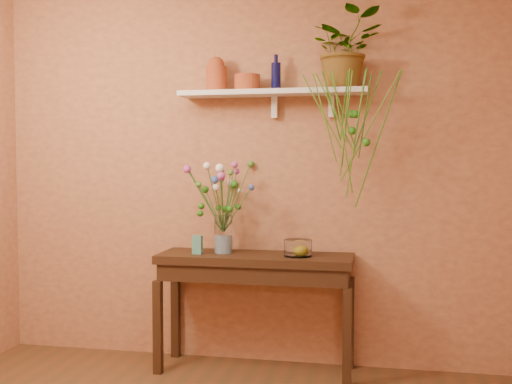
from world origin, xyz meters
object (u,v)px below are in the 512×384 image
at_px(spider_plant, 345,50).
at_px(glass_vase, 223,237).
at_px(blue_bottle, 276,76).
at_px(bouquet, 221,185).
at_px(terracotta_jug, 216,75).
at_px(sideboard, 255,271).
at_px(glass_bowl, 298,249).

distance_m(spider_plant, glass_vase, 1.52).
distance_m(blue_bottle, spider_plant, 0.50).
relative_size(spider_plant, bouquet, 0.87).
relative_size(blue_bottle, spider_plant, 0.48).
relative_size(terracotta_jug, glass_vase, 0.93).
relative_size(terracotta_jug, bouquet, 0.41).
relative_size(sideboard, glass_vase, 5.10).
xyz_separation_m(blue_bottle, spider_plant, (0.48, -0.03, 0.16)).
relative_size(spider_plant, glass_bowl, 2.76).
bearing_deg(spider_plant, sideboard, -170.49).
distance_m(terracotta_jug, blue_bottle, 0.42).
distance_m(terracotta_jug, glass_bowl, 1.34).
height_order(sideboard, blue_bottle, blue_bottle).
bearing_deg(glass_bowl, glass_vase, 175.40).
distance_m(terracotta_jug, glass_vase, 1.14).
bearing_deg(sideboard, blue_bottle, 46.75).
xyz_separation_m(terracotta_jug, glass_vase, (0.07, -0.09, -1.13)).
bearing_deg(sideboard, glass_vase, 175.49).
bearing_deg(terracotta_jug, bouquet, -61.07).
height_order(sideboard, spider_plant, spider_plant).
distance_m(glass_vase, glass_bowl, 0.53).
bearing_deg(blue_bottle, glass_bowl, -40.70).
xyz_separation_m(spider_plant, glass_bowl, (-0.30, -0.12, -1.33)).
xyz_separation_m(blue_bottle, glass_bowl, (0.18, -0.15, -1.18)).
distance_m(glass_vase, bouquet, 0.36).
relative_size(blue_bottle, glass_vase, 0.94).
distance_m(spider_plant, glass_bowl, 1.37).
bearing_deg(glass_bowl, bouquet, 176.30).
distance_m(sideboard, bouquet, 0.64).
distance_m(sideboard, terracotta_jug, 1.40).
distance_m(terracotta_jug, bouquet, 0.78).
relative_size(terracotta_jug, blue_bottle, 0.99).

